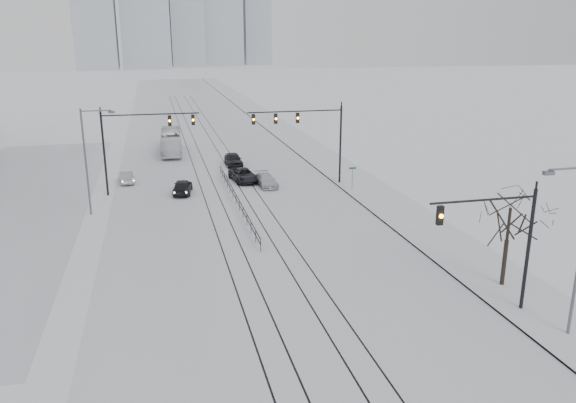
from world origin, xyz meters
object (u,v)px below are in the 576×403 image
object	(u,v)px
sedan_nb_right	(266,180)
bare_tree	(510,216)
traffic_mast_near	(504,235)
sedan_sb_inner	(183,187)
sedan_sb_outer	(126,177)
sedan_nb_far	(233,160)
sedan_nb_front	(244,175)
box_truck	(171,142)

from	to	relation	value
sedan_nb_right	bare_tree	bearing A→B (deg)	-74.84
traffic_mast_near	sedan_nb_right	bearing A→B (deg)	102.99
sedan_sb_inner	sedan_nb_right	size ratio (longest dim) A/B	0.99
bare_tree	sedan_sb_outer	bearing A→B (deg)	126.35
traffic_mast_near	sedan_sb_outer	distance (m)	40.39
sedan_nb_far	sedan_nb_right	bearing A→B (deg)	-81.45
sedan_sb_inner	sedan_nb_right	xyz separation A→B (m)	(8.42, 0.88, -0.10)
sedan_nb_right	sedan_nb_far	size ratio (longest dim) A/B	0.96
bare_tree	sedan_nb_front	bearing A→B (deg)	110.99
bare_tree	sedan_nb_right	distance (m)	28.54
bare_tree	sedan_nb_right	size ratio (longest dim) A/B	1.45
traffic_mast_near	sedan_nb_front	size ratio (longest dim) A/B	1.45
traffic_mast_near	sedan_nb_far	distance (m)	41.05
sedan_sb_inner	sedan_sb_outer	world-z (taller)	sedan_sb_inner
sedan_nb_far	box_truck	size ratio (longest dim) A/B	0.41
bare_tree	sedan_sb_inner	bearing A→B (deg)	124.40
sedan_nb_front	sedan_nb_right	bearing A→B (deg)	-59.95
traffic_mast_near	bare_tree	world-z (taller)	traffic_mast_near
sedan_sb_inner	sedan_sb_outer	distance (m)	7.82
sedan_sb_outer	box_truck	world-z (taller)	box_truck
bare_tree	sedan_nb_far	bearing A→B (deg)	106.82
sedan_sb_inner	box_truck	bearing A→B (deg)	-80.28
traffic_mast_near	sedan_nb_front	bearing A→B (deg)	105.27
bare_tree	sedan_sb_outer	distance (m)	39.22
bare_tree	box_truck	bearing A→B (deg)	111.33
sedan_nb_right	traffic_mast_near	bearing A→B (deg)	-80.99
traffic_mast_near	bare_tree	bearing A→B (deg)	51.24
sedan_nb_front	box_truck	bearing A→B (deg)	104.07
sedan_sb_outer	traffic_mast_near	bearing A→B (deg)	114.05
sedan_sb_outer	sedan_nb_right	xyz separation A→B (m)	(13.87, -4.73, -0.00)
sedan_sb_inner	sedan_nb_far	distance (m)	12.87
bare_tree	box_truck	distance (m)	49.52
box_truck	bare_tree	bearing A→B (deg)	113.39
sedan_nb_front	box_truck	distance (m)	18.18
sedan_nb_front	sedan_nb_far	distance (m)	7.73
traffic_mast_near	sedan_nb_front	xyz separation A→B (m)	(-8.79, 32.20, -3.89)
traffic_mast_near	sedan_sb_outer	size ratio (longest dim) A/B	1.88
sedan_nb_right	sedan_nb_far	bearing A→B (deg)	96.53
sedan_sb_outer	sedan_nb_right	distance (m)	14.65
bare_tree	sedan_nb_far	world-z (taller)	bare_tree
box_truck	sedan_sb_outer	bearing A→B (deg)	72.64
sedan_sb_inner	sedan_nb_far	size ratio (longest dim) A/B	0.95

